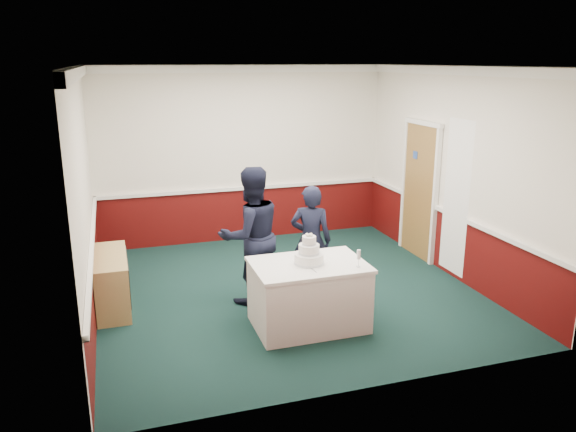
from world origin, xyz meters
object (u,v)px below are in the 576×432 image
object	(u,v)px
cake_table	(309,294)
champagne_flute	(359,255)
person_man	(251,236)
person_woman	(311,240)
cake_knife	(312,269)
wedding_cake	(309,254)
sideboard	(112,282)

from	to	relation	value
cake_table	champagne_flute	distance (m)	0.78
person_man	champagne_flute	bearing A→B (deg)	118.20
person_man	person_woman	world-z (taller)	person_man
cake_knife	wedding_cake	bearing A→B (deg)	76.73
cake_knife	person_woman	distance (m)	1.19
wedding_cake	champagne_flute	bearing A→B (deg)	-29.25
cake_table	champagne_flute	bearing A→B (deg)	-29.25
cake_knife	person_man	xyz separation A→B (m)	(-0.43, 1.11, 0.10)
cake_table	person_woman	distance (m)	1.05
person_man	person_woman	xyz separation A→B (m)	(0.82, 0.01, -0.15)
person_woman	cake_knife	bearing A→B (deg)	96.93
sideboard	wedding_cake	world-z (taller)	wedding_cake
cake_knife	sideboard	bearing A→B (deg)	141.68
champagne_flute	wedding_cake	bearing A→B (deg)	150.75
cake_table	champagne_flute	world-z (taller)	champagne_flute
sideboard	cake_knife	distance (m)	2.65
wedding_cake	person_man	size ratio (longest dim) A/B	0.20
person_man	person_woman	size ratio (longest dim) A/B	1.20
sideboard	person_man	bearing A→B (deg)	-10.86
champagne_flute	cake_table	bearing A→B (deg)	150.75
champagne_flute	sideboard	bearing A→B (deg)	150.60
wedding_cake	person_woman	size ratio (longest dim) A/B	0.24
cake_table	cake_knife	world-z (taller)	cake_knife
wedding_cake	person_woman	distance (m)	1.00
wedding_cake	champagne_flute	xyz separation A→B (m)	(0.50, -0.28, 0.03)
champagne_flute	person_woman	bearing A→B (deg)	96.66
cake_knife	champagne_flute	xyz separation A→B (m)	(0.53, -0.08, 0.14)
person_man	sideboard	bearing A→B (deg)	-21.64
sideboard	champagne_flute	distance (m)	3.16
sideboard	cake_knife	bearing A→B (deg)	-33.58
person_woman	champagne_flute	bearing A→B (deg)	122.64
sideboard	person_woman	world-z (taller)	person_woman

